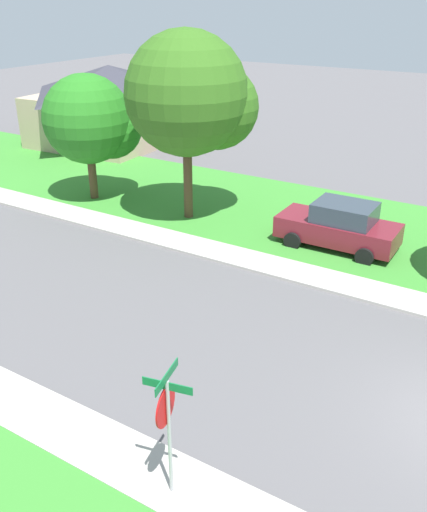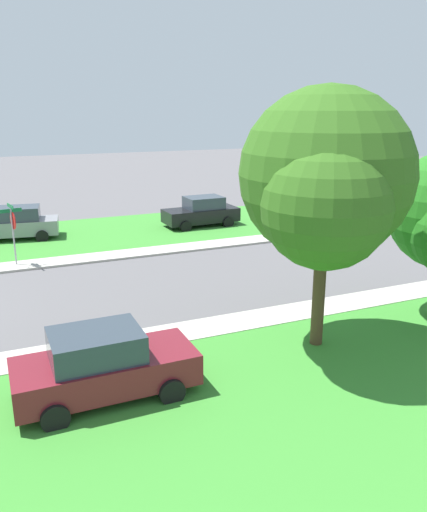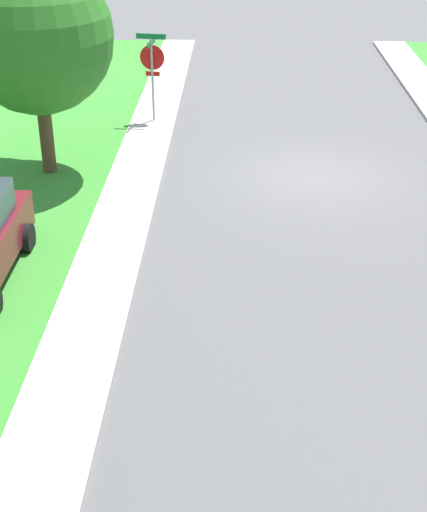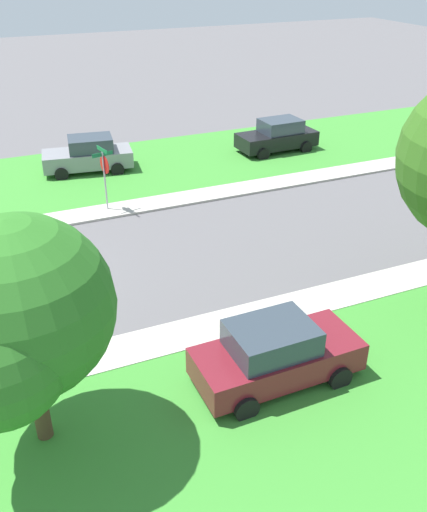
{
  "view_description": "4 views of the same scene",
  "coord_description": "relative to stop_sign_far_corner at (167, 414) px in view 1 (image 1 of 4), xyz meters",
  "views": [
    {
      "loc": [
        -10.86,
        -0.19,
        8.46
      ],
      "look_at": [
        1.88,
        7.69,
        1.4
      ],
      "focal_mm": 39.17,
      "sensor_mm": 36.0,
      "label": 1
    },
    {
      "loc": [
        18.65,
        3.74,
        6.81
      ],
      "look_at": [
        1.51,
        11.14,
        1.4
      ],
      "focal_mm": 36.43,
      "sensor_mm": 36.0,
      "label": 2
    },
    {
      "loc": [
        2.05,
        18.77,
        7.58
      ],
      "look_at": [
        2.42,
        7.16,
        1.4
      ],
      "focal_mm": 53.33,
      "sensor_mm": 36.0,
      "label": 3
    },
    {
      "loc": [
        17.15,
        -0.2,
        9.97
      ],
      "look_at": [
        2.92,
        5.97,
        1.4
      ],
      "focal_mm": 39.67,
      "sensor_mm": 36.0,
      "label": 4
    }
  ],
  "objects": [
    {
      "name": "tree_across_left",
      "position": [
        11.82,
        12.42,
        1.59
      ],
      "size": [
        4.08,
        3.8,
        5.5
      ],
      "color": "#4C3823",
      "rests_on": "ground"
    },
    {
      "name": "tree_corner_large",
      "position": [
        12.14,
        7.43,
        2.98
      ],
      "size": [
        5.07,
        4.71,
        7.39
      ],
      "color": "#4C3823",
      "rests_on": "ground"
    },
    {
      "name": "sidewalk_east",
      "position": [
        9.57,
        7.54,
        -1.84
      ],
      "size": [
        1.4,
        56.0,
        0.1
      ],
      "primitive_type": "cube",
      "color": "#ADA89E",
      "rests_on": "ground"
    },
    {
      "name": "stop_sign_far_corner",
      "position": [
        0.0,
        0.0,
        0.0
      ],
      "size": [
        0.9,
        0.9,
        2.77
      ],
      "color": "#9E9EA3",
      "rests_on": "ground"
    },
    {
      "name": "house_right_setback",
      "position": [
        20.41,
        19.08,
        0.49
      ],
      "size": [
        9.5,
        8.38,
        4.6
      ],
      "color": "tan",
      "rests_on": "ground"
    },
    {
      "name": "car_maroon_kerbside_mid",
      "position": [
        12.25,
        1.3,
        -1.01
      ],
      "size": [
        2.07,
        4.32,
        1.76
      ],
      "color": "maroon",
      "rests_on": "ground"
    },
    {
      "name": "lawn_east",
      "position": [
        14.27,
        7.54,
        -1.85
      ],
      "size": [
        8.0,
        56.0,
        0.08
      ],
      "primitive_type": "cube",
      "color": "#38842D",
      "rests_on": "ground"
    }
  ]
}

